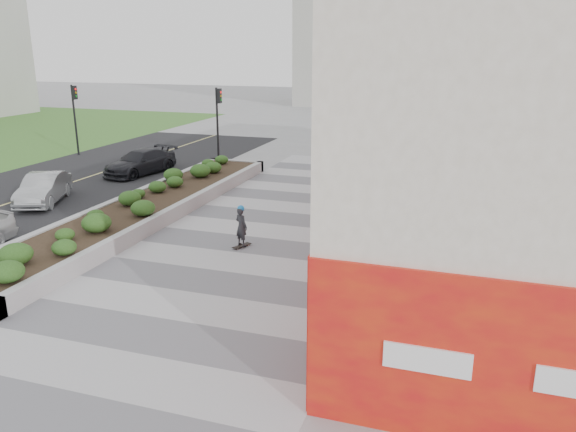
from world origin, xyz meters
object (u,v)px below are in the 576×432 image
Objects in this scene: traffic_signal_near at (218,114)px; car_dark at (140,162)px; planter at (147,205)px; skateboarder at (241,226)px; car_silver at (43,189)px; traffic_signal_far at (75,109)px.

traffic_signal_near is 5.28m from car_dark.
skateboarder is (4.99, -2.30, 0.31)m from planter.
car_silver is (-5.07, 0.20, 0.20)m from planter.
planter is 4.21× the size of car_dark.
traffic_signal_near is 9.21m from traffic_signal_far.
traffic_signal_near is 2.91× the size of skateboarder.
traffic_signal_near is 14.60m from skateboarder.
planter is 4.29× the size of traffic_signal_near.
car_silver is 6.29m from car_dark.
traffic_signal_far is at bearing 137.54° from planter.
traffic_signal_far reaches higher than car_dark.
car_silver is at bearing 177.78° from planter.
traffic_signal_near is at bearing 3.11° from traffic_signal_far.
skateboarder is (15.91, -12.30, -2.03)m from traffic_signal_far.
traffic_signal_far is 20.22m from skateboarder.
car_dark is at bearing -28.39° from traffic_signal_far.
car_dark is at bearing 160.17° from skateboarder.
skateboarder is at bearing -62.33° from traffic_signal_near.
planter is at bearing -24.79° from car_silver.
planter is 4.77× the size of car_silver.
skateboarder is 12.79m from car_dark.
car_dark is at bearing 124.00° from planter.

